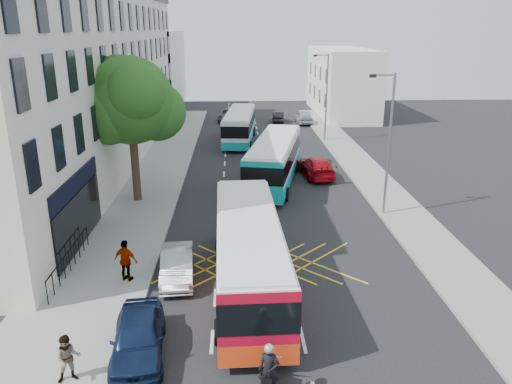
{
  "coord_description": "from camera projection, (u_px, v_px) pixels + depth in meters",
  "views": [
    {
      "loc": [
        -2.27,
        -14.97,
        10.47
      ],
      "look_at": [
        -1.25,
        9.99,
        2.2
      ],
      "focal_mm": 35.0,
      "sensor_mm": 36.0,
      "label": 1
    }
  ],
  "objects": [
    {
      "name": "ground",
      "position": [
        303.0,
        340.0,
        17.58
      ],
      "size": [
        120.0,
        120.0,
        0.0
      ],
      "primitive_type": "plane",
      "color": "black",
      "rests_on": "ground"
    },
    {
      "name": "parked_car_blue",
      "position": [
        138.0,
        337.0,
        16.52
      ],
      "size": [
        2.12,
        4.35,
        1.43
      ],
      "primitive_type": "imported",
      "rotation": [
        0.0,
        0.0,
        0.11
      ],
      "color": "#0E1A38",
      "rests_on": "ground"
    },
    {
      "name": "terrace_main",
      "position": [
        82.0,
        78.0,
        38.14
      ],
      "size": [
        8.3,
        45.0,
        13.5
      ],
      "color": "beige",
      "rests_on": "ground"
    },
    {
      "name": "street_tree",
      "position": [
        130.0,
        102.0,
        29.47
      ],
      "size": [
        6.3,
        5.7,
        8.8
      ],
      "color": "#382619",
      "rests_on": "pavement_left"
    },
    {
      "name": "bus_mid",
      "position": [
        274.0,
        160.0,
        34.76
      ],
      "size": [
        4.87,
        11.47,
        3.14
      ],
      "rotation": [
        0.0,
        0.0,
        -0.21
      ],
      "color": "silver",
      "rests_on": "ground"
    },
    {
      "name": "distant_car_dark",
      "position": [
        278.0,
        117.0,
        57.95
      ],
      "size": [
        1.58,
        3.7,
        1.19
      ],
      "primitive_type": "imported",
      "rotation": [
        0.0,
        0.0,
        3.05
      ],
      "color": "black",
      "rests_on": "ground"
    },
    {
      "name": "pavement_left",
      "position": [
        138.0,
        201.0,
        31.45
      ],
      "size": [
        5.0,
        70.0,
        0.15
      ],
      "primitive_type": "cube",
      "color": "gray",
      "rests_on": "ground"
    },
    {
      "name": "building_right",
      "position": [
        341.0,
        82.0,
        62.28
      ],
      "size": [
        6.0,
        18.0,
        8.0
      ],
      "primitive_type": "cube",
      "color": "silver",
      "rests_on": "ground"
    },
    {
      "name": "bus_far",
      "position": [
        240.0,
        126.0,
        47.5
      ],
      "size": [
        3.33,
        10.58,
        2.93
      ],
      "rotation": [
        0.0,
        0.0,
        -0.09
      ],
      "color": "silver",
      "rests_on": "ground"
    },
    {
      "name": "lamp_near",
      "position": [
        388.0,
        138.0,
        27.75
      ],
      "size": [
        1.45,
        0.15,
        8.0
      ],
      "color": "slate",
      "rests_on": "pavement_right"
    },
    {
      "name": "lamp_far",
      "position": [
        326.0,
        93.0,
        46.73
      ],
      "size": [
        1.45,
        0.15,
        8.0
      ],
      "color": "slate",
      "rests_on": "pavement_right"
    },
    {
      "name": "pedestrian_far",
      "position": [
        126.0,
        261.0,
        21.12
      ],
      "size": [
        1.17,
        0.82,
        1.85
      ],
      "primitive_type": "imported",
      "rotation": [
        0.0,
        0.0,
        2.76
      ],
      "color": "gray",
      "rests_on": "pavement_left"
    },
    {
      "name": "motorbike",
      "position": [
        269.0,
        373.0,
        14.54
      ],
      "size": [
        0.78,
        2.09,
        1.88
      ],
      "rotation": [
        0.0,
        0.0,
        -0.23
      ],
      "color": "black",
      "rests_on": "ground"
    },
    {
      "name": "parked_car_silver",
      "position": [
        177.0,
        265.0,
        21.67
      ],
      "size": [
        1.68,
        4.01,
        1.29
      ],
      "primitive_type": "imported",
      "rotation": [
        0.0,
        0.0,
        0.08
      ],
      "color": "#9EA1A5",
      "rests_on": "ground"
    },
    {
      "name": "distant_car_silver",
      "position": [
        304.0,
        117.0,
        56.81
      ],
      "size": [
        1.84,
        4.41,
        1.49
      ],
      "primitive_type": "imported",
      "rotation": [
        0.0,
        0.0,
        3.16
      ],
      "color": "#9EA0A5",
      "rests_on": "ground"
    },
    {
      "name": "pedestrian_near",
      "position": [
        68.0,
        359.0,
        15.09
      ],
      "size": [
        0.91,
        0.8,
        1.57
      ],
      "primitive_type": "imported",
      "rotation": [
        0.0,
        0.0,
        0.31
      ],
      "color": "gray",
      "rests_on": "pavement_left"
    },
    {
      "name": "railings",
      "position": [
        69.0,
        260.0,
        22.0
      ],
      "size": [
        0.08,
        5.6,
        1.14
      ],
      "primitive_type": null,
      "color": "black",
      "rests_on": "pavement_left"
    },
    {
      "name": "red_hatchback",
      "position": [
        316.0,
        167.0,
        36.63
      ],
      "size": [
        2.46,
        5.08,
        1.43
      ],
      "primitive_type": "imported",
      "rotation": [
        0.0,
        0.0,
        3.24
      ],
      "color": "#A4070F",
      "rests_on": "ground"
    },
    {
      "name": "pavement_right",
      "position": [
        388.0,
        197.0,
        32.08
      ],
      "size": [
        3.0,
        70.0,
        0.15
      ],
      "primitive_type": "cube",
      "color": "gray",
      "rests_on": "ground"
    },
    {
      "name": "terrace_far",
      "position": [
        149.0,
        70.0,
        67.63
      ],
      "size": [
        8.0,
        20.0,
        10.0
      ],
      "primitive_type": "cube",
      "color": "silver",
      "rests_on": "ground"
    },
    {
      "name": "distant_car_grey",
      "position": [
        229.0,
        115.0,
        58.36
      ],
      "size": [
        2.89,
        5.19,
        1.37
      ],
      "primitive_type": "imported",
      "rotation": [
        0.0,
        0.0,
        -0.13
      ],
      "color": "#44464C",
      "rests_on": "ground"
    },
    {
      "name": "bus_near",
      "position": [
        249.0,
        254.0,
        20.43
      ],
      "size": [
        3.03,
        11.21,
        3.13
      ],
      "rotation": [
        0.0,
        0.0,
        0.03
      ],
      "color": "silver",
      "rests_on": "ground"
    }
  ]
}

